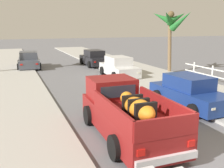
% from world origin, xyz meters
% --- Properties ---
extents(sidewalk_left, '(5.00, 60.00, 0.12)m').
position_xyz_m(sidewalk_left, '(-5.30, 12.00, 0.06)').
color(sidewalk_left, '#B2AFA8').
rests_on(sidewalk_left, ground).
extents(sidewalk_right, '(5.00, 60.00, 0.12)m').
position_xyz_m(sidewalk_right, '(5.30, 12.00, 0.06)').
color(sidewalk_right, '#B2AFA8').
rests_on(sidewalk_right, ground).
extents(curb_left, '(0.16, 60.00, 0.10)m').
position_xyz_m(curb_left, '(-4.20, 12.00, 0.05)').
color(curb_left, silver).
rests_on(curb_left, ground).
extents(curb_right, '(0.16, 60.00, 0.10)m').
position_xyz_m(curb_right, '(4.20, 12.00, 0.05)').
color(curb_right, silver).
rests_on(curb_right, ground).
extents(pickup_truck, '(2.31, 5.25, 1.80)m').
position_xyz_m(pickup_truck, '(-1.06, 3.20, 0.81)').
color(pickup_truck, maroon).
rests_on(pickup_truck, ground).
extents(car_left_near, '(2.20, 4.33, 1.54)m').
position_xyz_m(car_left_near, '(-3.13, 20.20, 0.71)').
color(car_left_near, '#474C56').
rests_on(car_left_near, ground).
extents(car_right_near, '(2.19, 4.33, 1.54)m').
position_xyz_m(car_right_near, '(3.10, 5.00, 0.71)').
color(car_right_near, navy).
rests_on(car_right_near, ground).
extents(car_left_mid, '(2.04, 4.27, 1.54)m').
position_xyz_m(car_left_mid, '(3.02, 13.33, 0.71)').
color(car_left_mid, silver).
rests_on(car_left_mid, ground).
extents(car_left_far, '(2.10, 4.29, 1.54)m').
position_xyz_m(car_left_far, '(3.00, 19.49, 0.71)').
color(car_left_far, black).
rests_on(car_left_far, ground).
extents(palm_tree_right_fore, '(2.86, 3.84, 5.11)m').
position_xyz_m(palm_tree_right_fore, '(7.72, 13.42, 4.18)').
color(palm_tree_right_fore, brown).
rests_on(palm_tree_right_fore, ground).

